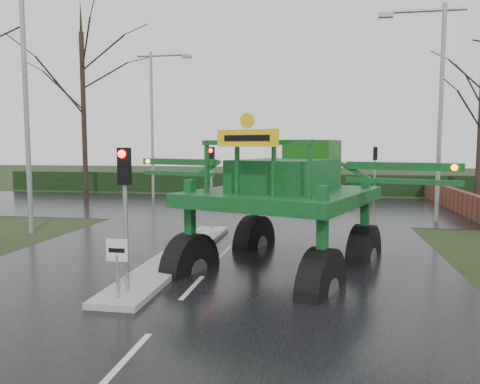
% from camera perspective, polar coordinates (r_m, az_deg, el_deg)
% --- Properties ---
extents(ground, '(140.00, 140.00, 0.00)m').
position_cam_1_polar(ground, '(12.06, -5.81, -11.57)').
color(ground, black).
rests_on(ground, ground).
extents(road_main, '(14.00, 80.00, 0.02)m').
position_cam_1_polar(road_main, '(21.61, 1.44, -3.86)').
color(road_main, black).
rests_on(road_main, ground).
extents(road_cross, '(80.00, 12.00, 0.02)m').
position_cam_1_polar(road_cross, '(27.49, 3.30, -1.84)').
color(road_cross, black).
rests_on(road_cross, ground).
extents(median_island, '(1.20, 10.00, 0.16)m').
position_cam_1_polar(median_island, '(15.17, -7.47, -7.67)').
color(median_island, gray).
rests_on(median_island, ground).
extents(hedge_row, '(44.00, 0.90, 1.50)m').
position_cam_1_polar(hedge_row, '(35.33, 4.82, 1.01)').
color(hedge_row, black).
rests_on(hedge_row, ground).
extents(brick_wall, '(0.40, 20.00, 1.20)m').
position_cam_1_polar(brick_wall, '(28.21, 25.01, -0.95)').
color(brick_wall, '#592D1E').
rests_on(brick_wall, ground).
extents(keep_left_sign, '(0.50, 0.07, 1.35)m').
position_cam_1_polar(keep_left_sign, '(10.86, -14.74, -7.88)').
color(keep_left_sign, gray).
rests_on(keep_left_sign, ground).
extents(traffic_signal_near, '(0.26, 0.33, 3.52)m').
position_cam_1_polar(traffic_signal_near, '(11.06, -13.87, 0.44)').
color(traffic_signal_near, gray).
rests_on(traffic_signal_near, ground).
extents(traffic_signal_mid, '(0.26, 0.33, 3.52)m').
position_cam_1_polar(traffic_signal_mid, '(19.12, -3.53, 2.69)').
color(traffic_signal_mid, gray).
rests_on(traffic_signal_mid, ground).
extents(traffic_signal_far, '(0.26, 0.33, 3.52)m').
position_cam_1_polar(traffic_signal_far, '(31.28, 16.14, 3.60)').
color(traffic_signal_far, gray).
rests_on(traffic_signal_far, ground).
extents(street_light_left_near, '(3.85, 0.30, 10.00)m').
position_cam_1_polar(street_light_left_near, '(20.66, -24.01, 11.89)').
color(street_light_left_near, gray).
rests_on(street_light_left_near, ground).
extents(street_light_right, '(3.85, 0.30, 10.00)m').
position_cam_1_polar(street_light_right, '(23.75, 22.60, 11.06)').
color(street_light_right, gray).
rests_on(street_light_right, ground).
extents(street_light_left_far, '(3.85, 0.30, 10.00)m').
position_cam_1_polar(street_light_left_far, '(33.18, -10.20, 9.71)').
color(street_light_left_far, gray).
rests_on(street_light_left_far, ground).
extents(tree_left_far, '(7.70, 7.70, 13.26)m').
position_cam_1_polar(tree_left_far, '(33.23, -18.59, 11.51)').
color(tree_left_far, black).
rests_on(tree_left_far, ground).
extents(crop_sprayer, '(9.31, 7.27, 5.49)m').
position_cam_1_polar(crop_sprayer, '(13.40, -5.53, 1.47)').
color(crop_sprayer, black).
rests_on(crop_sprayer, ground).
extents(white_sedan, '(4.08, 2.76, 1.27)m').
position_cam_1_polar(white_sedan, '(28.91, 10.06, -1.56)').
color(white_sedan, silver).
rests_on(white_sedan, ground).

